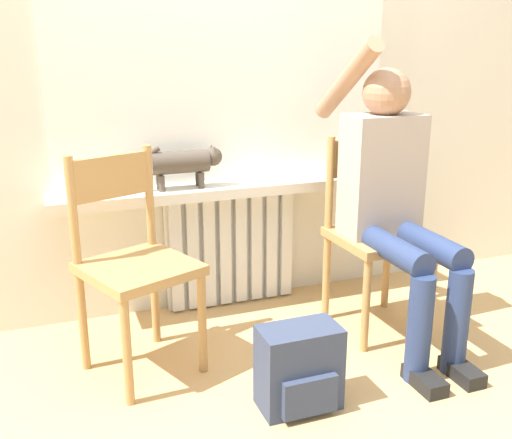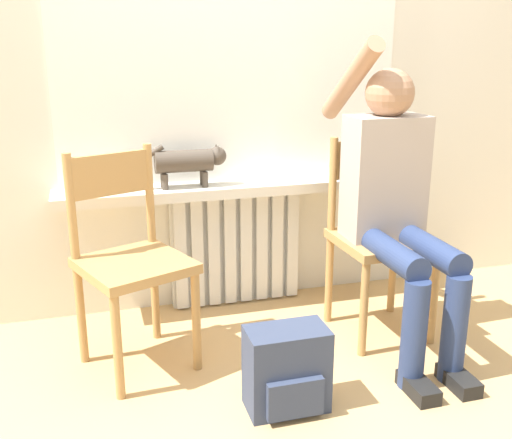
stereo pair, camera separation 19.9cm
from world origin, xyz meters
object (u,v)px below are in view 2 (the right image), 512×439
at_px(chair_left, 130,257).
at_px(chair_right, 378,234).
at_px(cat, 189,161).
at_px(backpack, 287,370).
at_px(person, 395,196).

xyz_separation_m(chair_left, chair_right, (1.12, 0.00, 0.00)).
distance_m(chair_right, cat, 0.94).
bearing_deg(cat, chair_left, -128.43).
relative_size(chair_left, backpack, 2.82).
xyz_separation_m(cat, backpack, (0.19, -0.91, -0.62)).
bearing_deg(chair_right, backpack, -142.77).
xyz_separation_m(chair_right, backpack, (-0.61, -0.50, -0.32)).
relative_size(person, cat, 2.86).
bearing_deg(chair_right, person, -91.62).
xyz_separation_m(chair_right, cat, (-0.80, 0.40, 0.30)).
bearing_deg(person, chair_left, 173.76).
relative_size(person, backpack, 4.18).
bearing_deg(chair_left, cat, 29.68).
relative_size(chair_left, chair_right, 1.00).
bearing_deg(person, cat, 146.43).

